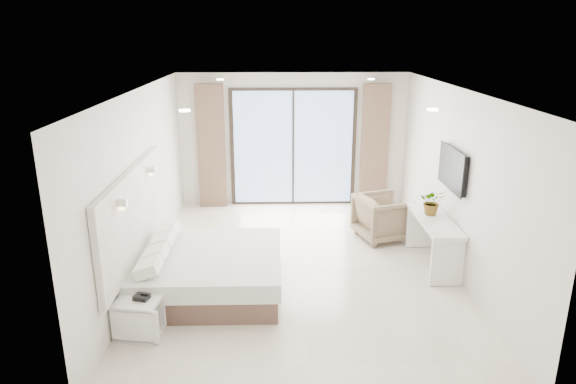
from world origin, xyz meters
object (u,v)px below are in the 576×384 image
at_px(nightstand, 139,318).
at_px(armchair, 383,215).
at_px(console_desk, 434,231).
at_px(bed, 207,271).

xyz_separation_m(nightstand, armchair, (3.49, 2.92, 0.19)).
relative_size(console_desk, armchair, 1.78).
bearing_deg(armchair, console_desk, -171.52).
height_order(bed, console_desk, console_desk).
distance_m(nightstand, armchair, 4.55).
height_order(nightstand, armchair, armchair).
distance_m(bed, console_desk, 3.44).
bearing_deg(nightstand, bed, 66.94).
bearing_deg(console_desk, armchair, 116.21).
xyz_separation_m(bed, armchair, (2.81, 1.83, 0.13)).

